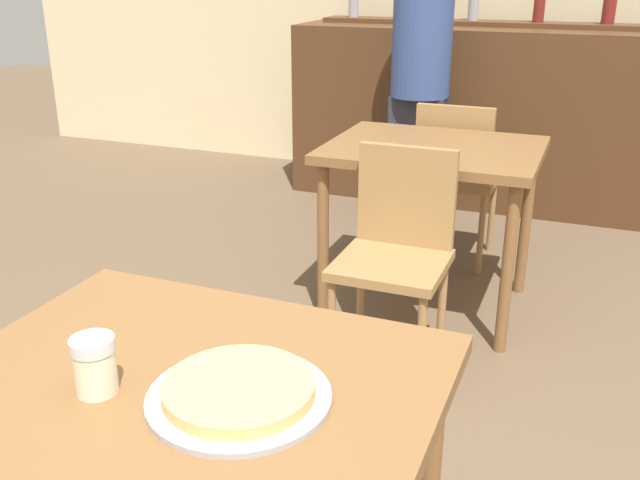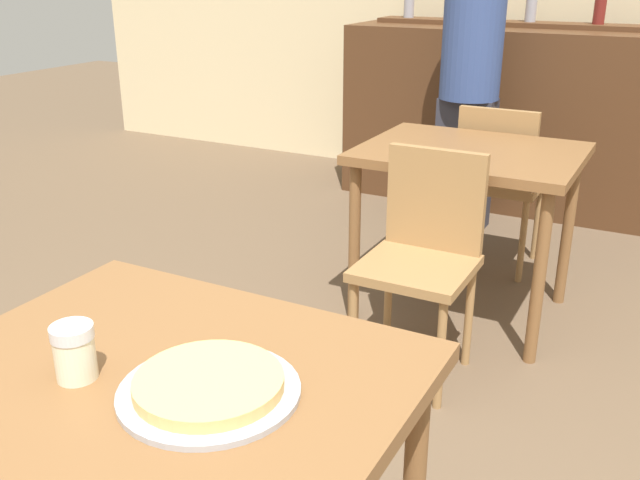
% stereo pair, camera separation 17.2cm
% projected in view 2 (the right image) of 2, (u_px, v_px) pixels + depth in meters
% --- Properties ---
extents(dining_table_near, '(0.94, 0.79, 0.77)m').
position_uv_depth(dining_table_near, '(158.00, 421.00, 1.37)').
color(dining_table_near, brown).
rests_on(dining_table_near, ground_plane).
extents(dining_table_far, '(0.91, 0.73, 0.76)m').
position_uv_depth(dining_table_far, '(469.00, 172.00, 3.05)').
color(dining_table_far, brown).
rests_on(dining_table_far, ground_plane).
extents(bar_counter, '(2.60, 0.56, 1.12)m').
position_uv_depth(bar_counter, '(547.00, 122.00, 4.49)').
color(bar_counter, '#4C2D19').
rests_on(bar_counter, ground_plane).
extents(bar_back_shelf, '(2.39, 0.24, 0.35)m').
position_uv_depth(bar_back_shelf, '(569.00, 16.00, 4.36)').
color(bar_back_shelf, '#4C2D19').
rests_on(bar_back_shelf, bar_counter).
extents(chair_far_side_front, '(0.40, 0.40, 0.86)m').
position_uv_depth(chair_far_side_front, '(423.00, 247.00, 2.66)').
color(chair_far_side_front, olive).
rests_on(chair_far_side_front, ground_plane).
extents(chair_far_side_back, '(0.40, 0.40, 0.86)m').
position_uv_depth(chair_far_side_back, '(498.00, 176.00, 3.56)').
color(chair_far_side_back, olive).
rests_on(chair_far_side_back, ground_plane).
extents(pizza_tray, '(0.33, 0.33, 0.04)m').
position_uv_depth(pizza_tray, '(209.00, 386.00, 1.28)').
color(pizza_tray, '#A3A3A8').
rests_on(pizza_tray, dining_table_near).
extents(cheese_shaker, '(0.08, 0.08, 0.11)m').
position_uv_depth(cheese_shaker, '(74.00, 352.00, 1.32)').
color(cheese_shaker, beige).
rests_on(cheese_shaker, dining_table_near).
extents(person_standing, '(0.34, 0.34, 1.61)m').
position_uv_depth(person_standing, '(470.00, 81.00, 4.05)').
color(person_standing, '#2D2D38').
rests_on(person_standing, ground_plane).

